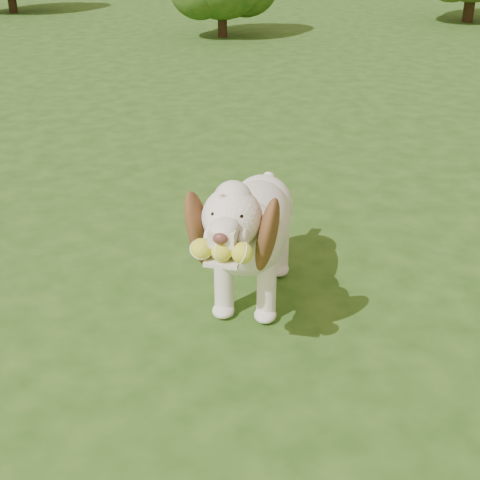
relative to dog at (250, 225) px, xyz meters
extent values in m
plane|color=#204513|center=(-0.56, 0.56, -0.43)|extent=(80.00, 80.00, 0.00)
ellipsoid|color=white|center=(0.04, 0.11, -0.04)|extent=(0.55, 0.76, 0.36)
ellipsoid|color=white|center=(-0.05, -0.14, 0.00)|extent=(0.44, 0.44, 0.35)
ellipsoid|color=white|center=(0.11, 0.33, -0.05)|extent=(0.41, 0.41, 0.32)
cylinder|color=white|center=(-0.09, -0.27, 0.10)|extent=(0.26, 0.32, 0.28)
sphere|color=white|center=(-0.13, -0.39, 0.23)|extent=(0.31, 0.31, 0.25)
sphere|color=white|center=(-0.13, -0.37, 0.30)|extent=(0.20, 0.20, 0.16)
cube|color=white|center=(-0.18, -0.53, 0.23)|extent=(0.14, 0.17, 0.07)
ellipsoid|color=#592D28|center=(-0.20, -0.60, 0.24)|extent=(0.07, 0.05, 0.05)
cube|color=white|center=(-0.18, -0.54, 0.13)|extent=(0.18, 0.19, 0.02)
ellipsoid|color=brown|center=(-0.27, -0.34, 0.16)|extent=(0.20, 0.23, 0.38)
ellipsoid|color=brown|center=(0.01, -0.43, 0.16)|extent=(0.18, 0.26, 0.38)
cylinder|color=white|center=(0.16, 0.47, -0.01)|extent=(0.11, 0.18, 0.14)
cylinder|color=white|center=(-0.14, -0.09, -0.28)|extent=(0.12, 0.12, 0.31)
cylinder|color=white|center=(0.06, -0.15, -0.28)|extent=(0.12, 0.12, 0.31)
cylinder|color=white|center=(0.01, 0.34, -0.28)|extent=(0.12, 0.12, 0.31)
cylinder|color=white|center=(0.20, 0.28, -0.28)|extent=(0.12, 0.12, 0.31)
sphere|color=#DDED41|center=(-0.27, -0.55, 0.18)|extent=(0.11, 0.11, 0.08)
sphere|color=#DDED41|center=(-0.19, -0.58, 0.18)|extent=(0.11, 0.11, 0.08)
sphere|color=#DDED41|center=(-0.12, -0.61, 0.18)|extent=(0.11, 0.11, 0.08)
cylinder|color=#382314|center=(0.63, 7.32, -0.21)|extent=(0.14, 0.14, 0.44)
cylinder|color=#382314|center=(4.82, 8.17, -0.15)|extent=(0.18, 0.18, 0.57)
camera|label=1|loc=(-0.41, -2.83, 1.38)|focal=50.00mm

